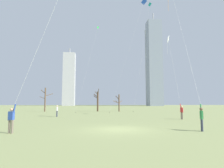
{
  "coord_description": "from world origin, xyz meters",
  "views": [
    {
      "loc": [
        -1.64,
        -14.29,
        1.91
      ],
      "look_at": [
        0.0,
        6.0,
        3.96
      ],
      "focal_mm": 30.81,
      "sensor_mm": 36.0,
      "label": 1
    }
  ],
  "objects": [
    {
      "name": "kite_flyer_foreground_left_white",
      "position": [
        8.81,
        9.55,
        3.29
      ],
      "size": [
        1.47,
        7.1,
        12.73
      ],
      "color": "#726656",
      "rests_on": "ground"
    },
    {
      "name": "bystander_strolling_midfield",
      "position": [
        -7.26,
        13.97,
        0.9
      ],
      "size": [
        0.22,
        0.51,
        1.62
      ],
      "color": "#33384C",
      "rests_on": "ground"
    },
    {
      "name": "bare_tree_right_of_center",
      "position": [
        -1.38,
        31.98,
        2.58
      ],
      "size": [
        1.3,
        2.77,
        5.34
      ],
      "color": "#4C3828",
      "rests_on": "ground"
    },
    {
      "name": "skyline_slender_spire",
      "position": [
        -23.71,
        140.89,
        21.2
      ],
      "size": [
        9.38,
        7.54,
        46.65
      ],
      "color": "#B2B2B7",
      "rests_on": "ground"
    },
    {
      "name": "bare_tree_left_of_center",
      "position": [
        3.6,
        30.8,
        2.11
      ],
      "size": [
        2.28,
        1.36,
        3.99
      ],
      "color": "brown",
      "rests_on": "ground"
    },
    {
      "name": "bare_tree_center",
      "position": [
        -13.62,
        31.86,
        2.98
      ],
      "size": [
        2.99,
        1.33,
        5.54
      ],
      "color": "brown",
      "rests_on": "ground"
    },
    {
      "name": "distant_kite_drifting_right_green",
      "position": [
        -2.16,
        31.05,
        17.34
      ],
      "size": [
        4.77,
        6.65,
        21.15
      ],
      "color": "green",
      "rests_on": "ground"
    },
    {
      "name": "distant_kite_high_overhead_teal",
      "position": [
        9.92,
        26.94,
        21.57
      ],
      "size": [
        3.92,
        3.06,
        24.86
      ],
      "color": "teal",
      "rests_on": "ground"
    },
    {
      "name": "kite_flyer_midfield_center_pink",
      "position": [
        -6.14,
        -1.42,
        3.58
      ],
      "size": [
        8.25,
        1.33,
        22.41
      ],
      "color": "#726656",
      "rests_on": "ground"
    },
    {
      "name": "distant_kite_drifting_left_blue",
      "position": [
        7.87,
        24.26,
        22.05
      ],
      "size": [
        8.01,
        1.46,
        24.27
      ],
      "color": "blue",
      "rests_on": "ground"
    },
    {
      "name": "ground_plane",
      "position": [
        0.0,
        0.0,
        0.0
      ],
      "size": [
        400.0,
        400.0,
        0.0
      ],
      "primitive_type": "plane",
      "color": "#848E56"
    },
    {
      "name": "kite_flyer_foreground_right_orange",
      "position": [
        6.0,
        0.66,
        4.57
      ],
      "size": [
        2.14,
        8.98,
        16.12
      ],
      "color": "#33384C",
      "rests_on": "ground"
    },
    {
      "name": "skyline_wide_slab",
      "position": [
        45.6,
        143.07,
        33.14
      ],
      "size": [
        10.14,
        8.71,
        66.28
      ],
      "color": "#9EA3AD",
      "rests_on": "ground"
    },
    {
      "name": "skyline_tall_tower",
      "position": [
        42.42,
        127.6,
        32.97
      ],
      "size": [
        10.48,
        9.42,
        72.66
      ],
      "color": "gray",
      "rests_on": "ground"
    }
  ]
}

